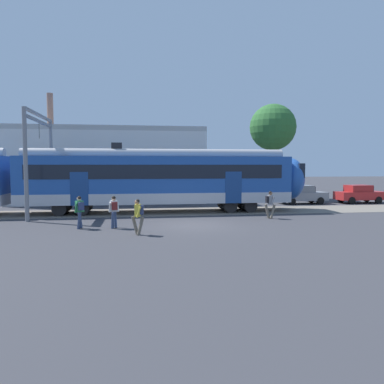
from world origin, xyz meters
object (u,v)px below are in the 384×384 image
(pedestrian_yellow, at_px, (138,214))
(parked_car_red, at_px, (359,194))
(pedestrian_white, at_px, (114,209))
(pedestrian_green, at_px, (80,209))
(commuter_train, at_px, (26,180))
(pedestrian_grey, at_px, (270,202))
(parked_car_grey, at_px, (302,194))

(pedestrian_yellow, distance_m, parked_car_red, 22.27)
(pedestrian_white, xyz_separation_m, pedestrian_yellow, (1.22, -1.99, 0.00))
(pedestrian_green, relative_size, pedestrian_yellow, 1.00)
(pedestrian_green, bearing_deg, commuter_train, 124.69)
(commuter_train, xyz_separation_m, pedestrian_green, (4.27, -6.16, -1.26))
(commuter_train, bearing_deg, pedestrian_grey, -15.00)
(pedestrian_green, xyz_separation_m, parked_car_red, (21.62, 9.98, -0.21))
(pedestrian_white, bearing_deg, commuter_train, 133.57)
(commuter_train, height_order, pedestrian_grey, commuter_train)
(pedestrian_green, xyz_separation_m, pedestrian_grey, (10.80, 2.13, 0.00))
(pedestrian_green, xyz_separation_m, pedestrian_white, (1.71, -0.12, 0.00))
(pedestrian_grey, bearing_deg, pedestrian_yellow, -151.68)
(commuter_train, bearing_deg, parked_car_grey, 10.67)
(pedestrian_green, relative_size, pedestrian_grey, 1.00)
(pedestrian_yellow, bearing_deg, pedestrian_green, 144.15)
(pedestrian_green, distance_m, pedestrian_grey, 11.01)
(pedestrian_green, bearing_deg, pedestrian_white, -4.04)
(pedestrian_grey, bearing_deg, pedestrian_green, -168.86)
(pedestrian_white, bearing_deg, parked_car_grey, 34.62)
(commuter_train, relative_size, parked_car_grey, 9.40)
(commuter_train, bearing_deg, pedestrian_white, -46.43)
(pedestrian_grey, bearing_deg, pedestrian_white, -166.11)
(parked_car_grey, xyz_separation_m, parked_car_red, (5.15, -0.09, 0.00))
(pedestrian_white, xyz_separation_m, parked_car_grey, (14.76, 10.19, -0.21))
(pedestrian_white, xyz_separation_m, parked_car_red, (19.91, 10.10, -0.21))
(commuter_train, relative_size, pedestrian_green, 22.83)
(pedestrian_white, relative_size, parked_car_grey, 0.41)
(pedestrian_white, bearing_deg, pedestrian_grey, 13.89)
(commuter_train, height_order, parked_car_red, commuter_train)
(parked_car_grey, relative_size, parked_car_red, 1.00)
(commuter_train, xyz_separation_m, pedestrian_yellow, (7.19, -8.28, -1.26))
(pedestrian_white, bearing_deg, parked_car_red, 26.91)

